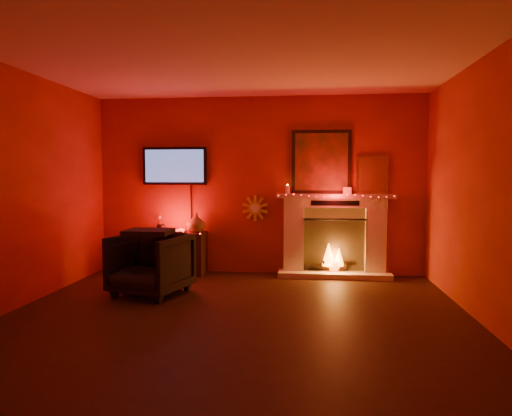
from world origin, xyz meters
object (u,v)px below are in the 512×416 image
(sunburst_clock, at_px, (255,208))
(console_table, at_px, (179,250))
(armchair, at_px, (151,264))
(fireplace, at_px, (334,228))
(tv, at_px, (175,166))

(sunburst_clock, relative_size, console_table, 0.43)
(sunburst_clock, relative_size, armchair, 0.47)
(fireplace, relative_size, armchair, 2.57)
(sunburst_clock, distance_m, console_table, 1.33)
(tv, relative_size, sunburst_clock, 3.10)
(fireplace, bearing_deg, sunburst_clock, 175.63)
(fireplace, bearing_deg, tv, 178.50)
(fireplace, distance_m, sunburst_clock, 1.23)
(sunburst_clock, xyz_separation_m, console_table, (-1.15, -0.22, -0.63))
(sunburst_clock, height_order, console_table, sunburst_clock)
(fireplace, height_order, sunburst_clock, fireplace)
(sunburst_clock, bearing_deg, console_table, -169.15)
(fireplace, xyz_separation_m, console_table, (-2.34, -0.13, -0.35))
(fireplace, bearing_deg, armchair, -149.91)
(console_table, xyz_separation_m, armchair, (-0.01, -1.23, 0.01))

